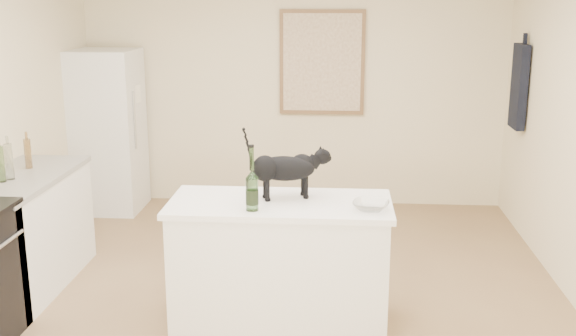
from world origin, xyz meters
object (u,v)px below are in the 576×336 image
(fridge, at_px, (107,131))
(wine_bottle, at_px, (252,182))
(glass_bowl, at_px, (371,206))
(black_cat, at_px, (284,172))

(fridge, relative_size, wine_bottle, 4.47)
(fridge, xyz_separation_m, wine_bottle, (1.89, -2.76, 0.24))
(wine_bottle, relative_size, glass_bowl, 1.63)
(glass_bowl, bearing_deg, wine_bottle, -175.40)
(wine_bottle, bearing_deg, glass_bowl, 4.60)
(fridge, bearing_deg, black_cat, -50.05)
(fridge, height_order, wine_bottle, fridge)
(glass_bowl, bearing_deg, black_cat, 158.91)
(fridge, xyz_separation_m, glass_bowl, (2.65, -2.70, 0.08))
(black_cat, xyz_separation_m, glass_bowl, (0.58, -0.22, -0.16))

